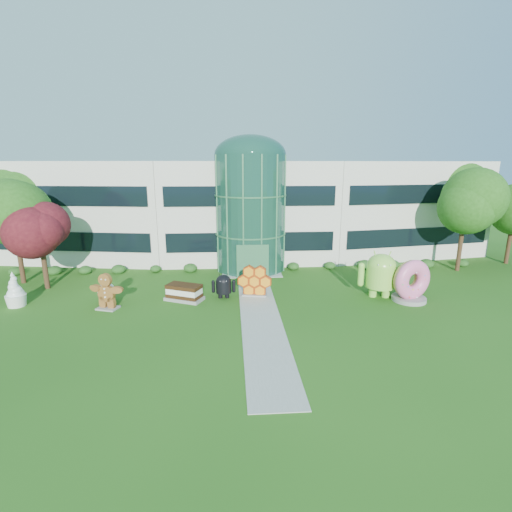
{
  "coord_description": "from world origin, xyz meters",
  "views": [
    {
      "loc": [
        -1.71,
        -19.89,
        9.03
      ],
      "look_at": [
        0.07,
        6.0,
        2.6
      ],
      "focal_mm": 26.0,
      "sensor_mm": 36.0,
      "label": 1
    }
  ],
  "objects_px": {
    "android_green": "(381,272)",
    "android_black": "(224,284)",
    "donut": "(411,280)",
    "gingerbread": "(106,291)"
  },
  "relations": [
    {
      "from": "android_green",
      "to": "android_black",
      "type": "distance_m",
      "value": 10.91
    },
    {
      "from": "donut",
      "to": "android_black",
      "type": "bearing_deg",
      "value": 156.46
    },
    {
      "from": "android_green",
      "to": "gingerbread",
      "type": "relative_size",
      "value": 1.4
    },
    {
      "from": "donut",
      "to": "gingerbread",
      "type": "bearing_deg",
      "value": 163.14
    },
    {
      "from": "gingerbread",
      "to": "donut",
      "type": "bearing_deg",
      "value": 18.12
    },
    {
      "from": "android_black",
      "to": "donut",
      "type": "height_order",
      "value": "donut"
    },
    {
      "from": "android_green",
      "to": "android_black",
      "type": "relative_size",
      "value": 1.86
    },
    {
      "from": "android_green",
      "to": "android_black",
      "type": "bearing_deg",
      "value": -171.46
    },
    {
      "from": "android_black",
      "to": "gingerbread",
      "type": "relative_size",
      "value": 0.75
    },
    {
      "from": "android_green",
      "to": "donut",
      "type": "relative_size",
      "value": 1.24
    }
  ]
}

